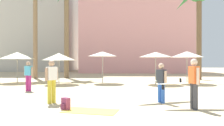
{
  "coord_description": "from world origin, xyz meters",
  "views": [
    {
      "loc": [
        0.78,
        -5.05,
        1.67
      ],
      "look_at": [
        0.34,
        5.82,
        1.62
      ],
      "focal_mm": 35.64,
      "sensor_mm": 36.0,
      "label": 1
    }
  ],
  "objects_px": {
    "cafe_umbrella_3": "(59,57)",
    "beach_towel": "(90,111)",
    "person_near_left": "(193,82)",
    "person_mid_left": "(52,80)",
    "person_mid_right": "(161,81)",
    "backpack": "(65,104)",
    "cafe_umbrella_2": "(156,55)",
    "person_far_right": "(28,75)",
    "cafe_umbrella_5": "(103,54)",
    "cafe_umbrella_0": "(187,54)",
    "cafe_umbrella_1": "(17,56)"
  },
  "relations": [
    {
      "from": "backpack",
      "to": "person_far_right",
      "type": "height_order",
      "value": "person_far_right"
    },
    {
      "from": "cafe_umbrella_2",
      "to": "backpack",
      "type": "distance_m",
      "value": 10.47
    },
    {
      "from": "cafe_umbrella_5",
      "to": "backpack",
      "type": "bearing_deg",
      "value": -92.87
    },
    {
      "from": "beach_towel",
      "to": "backpack",
      "type": "height_order",
      "value": "backpack"
    },
    {
      "from": "cafe_umbrella_2",
      "to": "person_mid_right",
      "type": "distance_m",
      "value": 7.78
    },
    {
      "from": "cafe_umbrella_0",
      "to": "cafe_umbrella_5",
      "type": "bearing_deg",
      "value": -179.94
    },
    {
      "from": "cafe_umbrella_3",
      "to": "cafe_umbrella_5",
      "type": "bearing_deg",
      "value": 15.0
    },
    {
      "from": "cafe_umbrella_2",
      "to": "cafe_umbrella_5",
      "type": "height_order",
      "value": "cafe_umbrella_5"
    },
    {
      "from": "cafe_umbrella_0",
      "to": "cafe_umbrella_2",
      "type": "relative_size",
      "value": 0.99
    },
    {
      "from": "cafe_umbrella_2",
      "to": "person_far_right",
      "type": "relative_size",
      "value": 1.48
    },
    {
      "from": "cafe_umbrella_1",
      "to": "backpack",
      "type": "bearing_deg",
      "value": -57.04
    },
    {
      "from": "beach_towel",
      "to": "person_mid_left",
      "type": "bearing_deg",
      "value": 142.24
    },
    {
      "from": "person_mid_left",
      "to": "person_far_right",
      "type": "xyz_separation_m",
      "value": [
        -2.5,
        3.65,
        -0.02
      ]
    },
    {
      "from": "person_near_left",
      "to": "cafe_umbrella_0",
      "type": "bearing_deg",
      "value": 62.8
    },
    {
      "from": "cafe_umbrella_3",
      "to": "beach_towel",
      "type": "distance_m",
      "value": 9.97
    },
    {
      "from": "cafe_umbrella_2",
      "to": "beach_towel",
      "type": "relative_size",
      "value": 1.38
    },
    {
      "from": "cafe_umbrella_0",
      "to": "beach_towel",
      "type": "height_order",
      "value": "cafe_umbrella_0"
    },
    {
      "from": "person_mid_right",
      "to": "person_mid_left",
      "type": "xyz_separation_m",
      "value": [
        -4.44,
        -0.42,
        0.06
      ]
    },
    {
      "from": "cafe_umbrella_5",
      "to": "beach_towel",
      "type": "height_order",
      "value": "cafe_umbrella_5"
    },
    {
      "from": "cafe_umbrella_1",
      "to": "person_far_right",
      "type": "height_order",
      "value": "cafe_umbrella_1"
    },
    {
      "from": "beach_towel",
      "to": "backpack",
      "type": "distance_m",
      "value": 0.94
    },
    {
      "from": "cafe_umbrella_1",
      "to": "person_far_right",
      "type": "bearing_deg",
      "value": -58.89
    },
    {
      "from": "person_mid_left",
      "to": "person_mid_right",
      "type": "bearing_deg",
      "value": -136.72
    },
    {
      "from": "cafe_umbrella_3",
      "to": "cafe_umbrella_5",
      "type": "relative_size",
      "value": 1.01
    },
    {
      "from": "beach_towel",
      "to": "person_near_left",
      "type": "xyz_separation_m",
      "value": [
        3.61,
        0.56,
        0.94
      ]
    },
    {
      "from": "beach_towel",
      "to": "cafe_umbrella_5",
      "type": "bearing_deg",
      "value": 92.37
    },
    {
      "from": "cafe_umbrella_5",
      "to": "person_mid_left",
      "type": "height_order",
      "value": "cafe_umbrella_5"
    },
    {
      "from": "cafe_umbrella_1",
      "to": "cafe_umbrella_2",
      "type": "xyz_separation_m",
      "value": [
        11.01,
        -0.76,
        0.04
      ]
    },
    {
      "from": "cafe_umbrella_2",
      "to": "cafe_umbrella_3",
      "type": "distance_m",
      "value": 7.3
    },
    {
      "from": "cafe_umbrella_3",
      "to": "cafe_umbrella_1",
      "type": "bearing_deg",
      "value": 163.66
    },
    {
      "from": "cafe_umbrella_1",
      "to": "beach_towel",
      "type": "distance_m",
      "value": 12.72
    },
    {
      "from": "person_mid_left",
      "to": "person_far_right",
      "type": "distance_m",
      "value": 4.42
    },
    {
      "from": "cafe_umbrella_0",
      "to": "person_near_left",
      "type": "height_order",
      "value": "cafe_umbrella_0"
    },
    {
      "from": "cafe_umbrella_3",
      "to": "cafe_umbrella_2",
      "type": "bearing_deg",
      "value": 2.61
    },
    {
      "from": "beach_towel",
      "to": "cafe_umbrella_1",
      "type": "bearing_deg",
      "value": 125.95
    },
    {
      "from": "person_near_left",
      "to": "beach_towel",
      "type": "bearing_deg",
      "value": 176.71
    },
    {
      "from": "cafe_umbrella_3",
      "to": "person_mid_left",
      "type": "bearing_deg",
      "value": -76.31
    },
    {
      "from": "cafe_umbrella_1",
      "to": "beach_towel",
      "type": "xyz_separation_m",
      "value": [
        7.36,
        -10.15,
        -2.18
      ]
    },
    {
      "from": "person_near_left",
      "to": "person_far_right",
      "type": "bearing_deg",
      "value": 138.42
    },
    {
      "from": "backpack",
      "to": "person_mid_left",
      "type": "relative_size",
      "value": 0.24
    },
    {
      "from": "cafe_umbrella_3",
      "to": "backpack",
      "type": "distance_m",
      "value": 9.47
    },
    {
      "from": "person_near_left",
      "to": "person_far_right",
      "type": "distance_m",
      "value": 9.04
    },
    {
      "from": "cafe_umbrella_0",
      "to": "cafe_umbrella_2",
      "type": "xyz_separation_m",
      "value": [
        -2.49,
        -0.54,
        -0.03
      ]
    },
    {
      "from": "beach_towel",
      "to": "person_far_right",
      "type": "xyz_separation_m",
      "value": [
        -4.26,
        5.01,
        0.92
      ]
    },
    {
      "from": "beach_towel",
      "to": "person_mid_left",
      "type": "distance_m",
      "value": 2.42
    },
    {
      "from": "cafe_umbrella_1",
      "to": "backpack",
      "type": "relative_size",
      "value": 6.51
    },
    {
      "from": "beach_towel",
      "to": "backpack",
      "type": "relative_size",
      "value": 4.33
    },
    {
      "from": "cafe_umbrella_5",
      "to": "person_mid_left",
      "type": "distance_m",
      "value": 8.77
    },
    {
      "from": "cafe_umbrella_5",
      "to": "beach_towel",
      "type": "xyz_separation_m",
      "value": [
        0.41,
        -9.92,
        -2.29
      ]
    },
    {
      "from": "person_near_left",
      "to": "person_mid_right",
      "type": "bearing_deg",
      "value": 114.76
    }
  ]
}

